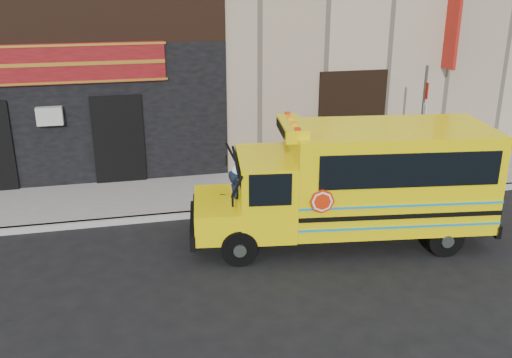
{
  "coord_description": "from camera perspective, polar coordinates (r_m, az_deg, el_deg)",
  "views": [
    {
      "loc": [
        -2.83,
        -11.02,
        6.0
      ],
      "look_at": [
        0.09,
        1.85,
        1.2
      ],
      "focal_mm": 40.0,
      "sensor_mm": 36.0,
      "label": 1
    }
  ],
  "objects": [
    {
      "name": "sidewalk",
      "position": [
        16.48,
        -2.02,
        -1.09
      ],
      "size": [
        40.0,
        3.0,
        0.15
      ],
      "primitive_type": "cube",
      "color": "slate",
      "rests_on": "ground"
    },
    {
      "name": "ground",
      "position": [
        12.86,
        1.46,
        -7.82
      ],
      "size": [
        120.0,
        120.0,
        0.0
      ],
      "primitive_type": "plane",
      "color": "black",
      "rests_on": "ground"
    },
    {
      "name": "curb",
      "position": [
        15.12,
        -0.95,
        -3.08
      ],
      "size": [
        40.0,
        0.2,
        0.15
      ],
      "primitive_type": "cube",
      "color": "#A0A09B",
      "rests_on": "ground"
    },
    {
      "name": "bicycle",
      "position": [
        13.38,
        -1.92,
        -3.93
      ],
      "size": [
        1.99,
        1.23,
        1.16
      ],
      "primitive_type": "imported",
      "rotation": [
        0.0,
        0.0,
        1.19
      ],
      "color": "black",
      "rests_on": "ground"
    },
    {
      "name": "cyclist",
      "position": [
        13.26,
        -1.85,
        -2.82
      ],
      "size": [
        0.59,
        0.73,
        1.73
      ],
      "primitive_type": "imported",
      "rotation": [
        0.0,
        0.0,
        1.24
      ],
      "color": "black",
      "rests_on": "ground"
    },
    {
      "name": "school_bus",
      "position": [
        13.28,
        10.26,
        -0.1
      ],
      "size": [
        7.11,
        2.98,
        2.92
      ],
      "color": "black",
      "rests_on": "ground"
    },
    {
      "name": "sign_pole",
      "position": [
        16.9,
        16.24,
        5.36
      ],
      "size": [
        0.08,
        0.31,
        3.59
      ],
      "color": "#49514B",
      "rests_on": "ground"
    }
  ]
}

